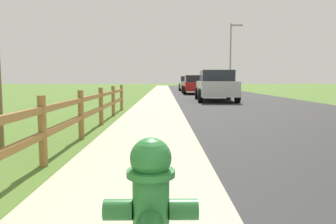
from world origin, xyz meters
The scene contains 10 objects.
ground_plane centered at (0.00, 25.00, 0.00)m, with size 120.00×120.00×0.00m, color #4C6E29.
road_asphalt centered at (3.50, 27.00, 0.00)m, with size 7.00×66.00×0.01m, color #2A2A2A.
curb_concrete centered at (-3.00, 27.00, 0.00)m, with size 6.00×66.00×0.01m, color #AFAF92.
grass_verge centered at (-4.50, 27.00, 0.01)m, with size 5.00×66.00×0.00m, color #4C6E29.
fire_hydrant centered at (-0.72, 1.90, 0.44)m, with size 0.53×0.44×0.85m.
rail_fence centered at (-2.25, 6.43, 0.56)m, with size 0.11×12.14×0.96m.
parked_suv_silver centered at (2.14, 17.77, 0.83)m, with size 2.22×4.77×1.63m.
parked_car_red centered at (1.89, 26.38, 0.73)m, with size 2.20×4.60×1.47m.
parked_car_white centered at (1.91, 34.27, 0.76)m, with size 2.23×4.40×1.47m.
street_lamp centered at (5.72, 31.26, 3.77)m, with size 1.17×0.20×6.34m.
Camera 1 is at (-0.64, 0.14, 1.17)m, focal length 34.98 mm.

